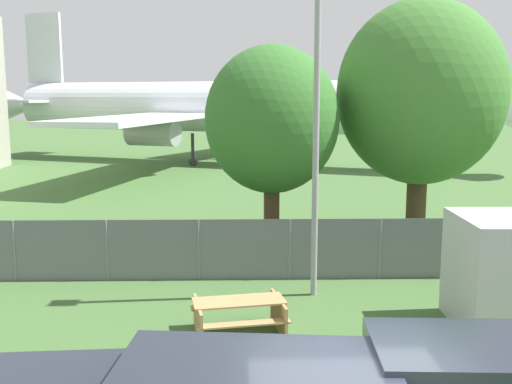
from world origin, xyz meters
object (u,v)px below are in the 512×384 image
object	(u,v)px
picnic_bench_near_cabin	(239,312)
picnic_bench_open_grass	(409,367)
tree_left_of_cabin	(421,93)
tree_near_hangar	(272,120)
airplane	(221,107)

from	to	relation	value
picnic_bench_near_cabin	picnic_bench_open_grass	xyz separation A→B (m)	(2.97, -2.65, -0.02)
picnic_bench_open_grass	tree_left_of_cabin	xyz separation A→B (m)	(3.02, 10.16, 4.71)
tree_left_of_cabin	picnic_bench_near_cabin	bearing A→B (deg)	-128.57
picnic_bench_open_grass	tree_left_of_cabin	size ratio (longest dim) A/B	0.22
tree_near_hangar	picnic_bench_near_cabin	bearing A→B (deg)	-99.00
airplane	tree_left_of_cabin	xyz separation A→B (m)	(7.50, -25.34, 0.99)
picnic_bench_open_grass	tree_left_of_cabin	distance (m)	11.60
picnic_bench_near_cabin	tree_near_hangar	bearing A→B (deg)	81.00
picnic_bench_open_grass	tree_left_of_cabin	bearing A→B (deg)	73.44
airplane	picnic_bench_near_cabin	distance (m)	33.10
picnic_bench_near_cabin	tree_left_of_cabin	size ratio (longest dim) A/B	0.27
airplane	picnic_bench_open_grass	world-z (taller)	airplane
airplane	picnic_bench_near_cabin	xyz separation A→B (m)	(1.50, -32.85, -3.71)
picnic_bench_open_grass	tree_near_hangar	bearing A→B (deg)	102.10
picnic_bench_open_grass	airplane	bearing A→B (deg)	97.18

